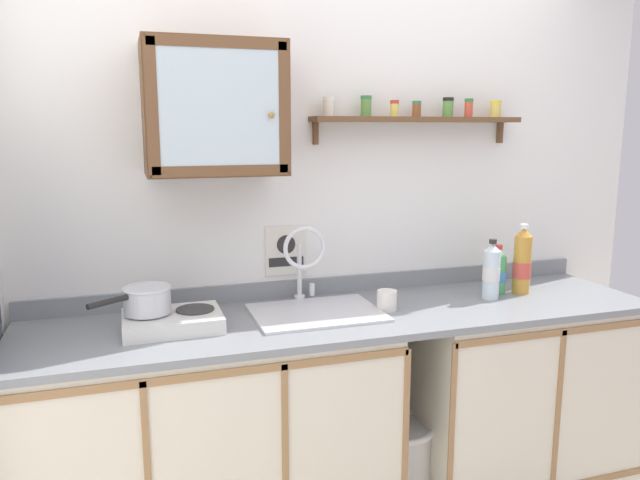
{
  "coord_description": "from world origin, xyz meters",
  "views": [
    {
      "loc": [
        -0.89,
        -1.94,
        1.7
      ],
      "look_at": [
        -0.09,
        0.52,
        1.23
      ],
      "focal_mm": 34.1,
      "sensor_mm": 36.0,
      "label": 1
    }
  ],
  "objects_px": {
    "bottle_soda_green_1": "(497,272)",
    "wall_cabinet": "(214,109)",
    "hot_plate_stove": "(173,321)",
    "saucepan": "(146,299)",
    "bottle_juice_amber_2": "(522,263)",
    "trash_bin": "(399,464)",
    "bottle_water_clear_0": "(491,271)",
    "warning_sign": "(286,251)",
    "mug": "(387,300)",
    "sink": "(315,316)"
  },
  "relations": [
    {
      "from": "hot_plate_stove",
      "to": "wall_cabinet",
      "type": "height_order",
      "value": "wall_cabinet"
    },
    {
      "from": "sink",
      "to": "wall_cabinet",
      "type": "bearing_deg",
      "value": 163.2
    },
    {
      "from": "bottle_juice_amber_2",
      "to": "mug",
      "type": "height_order",
      "value": "bottle_juice_amber_2"
    },
    {
      "from": "mug",
      "to": "warning_sign",
      "type": "distance_m",
      "value": 0.52
    },
    {
      "from": "hot_plate_stove",
      "to": "bottle_soda_green_1",
      "type": "height_order",
      "value": "bottle_soda_green_1"
    },
    {
      "from": "bottle_juice_amber_2",
      "to": "trash_bin",
      "type": "bearing_deg",
      "value": -171.28
    },
    {
      "from": "bottle_soda_green_1",
      "to": "bottle_juice_amber_2",
      "type": "distance_m",
      "value": 0.12
    },
    {
      "from": "saucepan",
      "to": "bottle_soda_green_1",
      "type": "bearing_deg",
      "value": 1.79
    },
    {
      "from": "saucepan",
      "to": "trash_bin",
      "type": "distance_m",
      "value": 1.35
    },
    {
      "from": "sink",
      "to": "bottle_soda_green_1",
      "type": "xyz_separation_m",
      "value": [
        0.92,
        0.04,
        0.12
      ]
    },
    {
      "from": "saucepan",
      "to": "warning_sign",
      "type": "height_order",
      "value": "warning_sign"
    },
    {
      "from": "warning_sign",
      "to": "trash_bin",
      "type": "relative_size",
      "value": 0.56
    },
    {
      "from": "saucepan",
      "to": "bottle_water_clear_0",
      "type": "bearing_deg",
      "value": -0.8
    },
    {
      "from": "hot_plate_stove",
      "to": "bottle_soda_green_1",
      "type": "relative_size",
      "value": 1.62
    },
    {
      "from": "trash_bin",
      "to": "warning_sign",
      "type": "bearing_deg",
      "value": 138.0
    },
    {
      "from": "mug",
      "to": "sink",
      "type": "bearing_deg",
      "value": 169.52
    },
    {
      "from": "sink",
      "to": "bottle_juice_amber_2",
      "type": "bearing_deg",
      "value": -0.03
    },
    {
      "from": "mug",
      "to": "wall_cabinet",
      "type": "height_order",
      "value": "wall_cabinet"
    },
    {
      "from": "bottle_juice_amber_2",
      "to": "trash_bin",
      "type": "distance_m",
      "value": 1.09
    },
    {
      "from": "bottle_water_clear_0",
      "to": "bottle_juice_amber_2",
      "type": "xyz_separation_m",
      "value": [
        0.19,
        0.04,
        0.02
      ]
    },
    {
      "from": "bottle_soda_green_1",
      "to": "wall_cabinet",
      "type": "height_order",
      "value": "wall_cabinet"
    },
    {
      "from": "bottle_water_clear_0",
      "to": "wall_cabinet",
      "type": "xyz_separation_m",
      "value": [
        -1.22,
        0.15,
        0.72
      ]
    },
    {
      "from": "hot_plate_stove",
      "to": "warning_sign",
      "type": "bearing_deg",
      "value": 29.65
    },
    {
      "from": "hot_plate_stove",
      "to": "saucepan",
      "type": "distance_m",
      "value": 0.13
    },
    {
      "from": "wall_cabinet",
      "to": "warning_sign",
      "type": "distance_m",
      "value": 0.73
    },
    {
      "from": "sink",
      "to": "saucepan",
      "type": "distance_m",
      "value": 0.7
    },
    {
      "from": "hot_plate_stove",
      "to": "bottle_water_clear_0",
      "type": "height_order",
      "value": "bottle_water_clear_0"
    },
    {
      "from": "bottle_water_clear_0",
      "to": "wall_cabinet",
      "type": "distance_m",
      "value": 1.43
    },
    {
      "from": "saucepan",
      "to": "bottle_juice_amber_2",
      "type": "distance_m",
      "value": 1.71
    },
    {
      "from": "saucepan",
      "to": "mug",
      "type": "height_order",
      "value": "saucepan"
    },
    {
      "from": "saucepan",
      "to": "mug",
      "type": "bearing_deg",
      "value": -2.45
    },
    {
      "from": "mug",
      "to": "trash_bin",
      "type": "height_order",
      "value": "mug"
    },
    {
      "from": "bottle_soda_green_1",
      "to": "bottle_juice_amber_2",
      "type": "height_order",
      "value": "bottle_juice_amber_2"
    },
    {
      "from": "hot_plate_stove",
      "to": "bottle_water_clear_0",
      "type": "xyz_separation_m",
      "value": [
        1.43,
        -0.0,
        0.09
      ]
    },
    {
      "from": "saucepan",
      "to": "wall_cabinet",
      "type": "bearing_deg",
      "value": 23.38
    },
    {
      "from": "saucepan",
      "to": "trash_bin",
      "type": "height_order",
      "value": "saucepan"
    },
    {
      "from": "bottle_water_clear_0",
      "to": "warning_sign",
      "type": "distance_m",
      "value": 0.95
    },
    {
      "from": "sink",
      "to": "trash_bin",
      "type": "distance_m",
      "value": 0.79
    },
    {
      "from": "saucepan",
      "to": "mug",
      "type": "distance_m",
      "value": 1.0
    },
    {
      "from": "mug",
      "to": "warning_sign",
      "type": "xyz_separation_m",
      "value": [
        -0.36,
        0.33,
        0.18
      ]
    },
    {
      "from": "hot_plate_stove",
      "to": "mug",
      "type": "relative_size",
      "value": 3.28
    },
    {
      "from": "saucepan",
      "to": "trash_bin",
      "type": "relative_size",
      "value": 0.74
    },
    {
      "from": "bottle_soda_green_1",
      "to": "trash_bin",
      "type": "distance_m",
      "value": 1.0
    },
    {
      "from": "bottle_water_clear_0",
      "to": "sink",
      "type": "bearing_deg",
      "value": 177.54
    },
    {
      "from": "sink",
      "to": "wall_cabinet",
      "type": "relative_size",
      "value": 0.97
    },
    {
      "from": "bottle_soda_green_1",
      "to": "mug",
      "type": "bearing_deg",
      "value": -171.36
    },
    {
      "from": "saucepan",
      "to": "bottle_water_clear_0",
      "type": "distance_m",
      "value": 1.52
    },
    {
      "from": "bottle_juice_amber_2",
      "to": "warning_sign",
      "type": "height_order",
      "value": "warning_sign"
    },
    {
      "from": "wall_cabinet",
      "to": "trash_bin",
      "type": "distance_m",
      "value": 1.75
    },
    {
      "from": "bottle_water_clear_0",
      "to": "bottle_juice_amber_2",
      "type": "distance_m",
      "value": 0.19
    }
  ]
}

